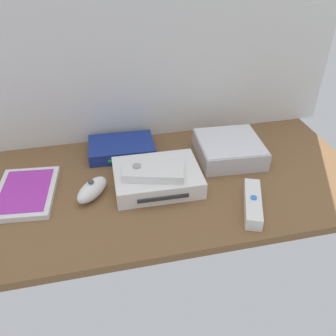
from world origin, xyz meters
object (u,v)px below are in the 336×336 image
game_console (157,177)px  mini_computer (229,149)px  remote_nunchuk (92,190)px  network_router (122,148)px  remote_wand (253,203)px  remote_classic_pad (154,171)px  game_case (26,193)px

game_console → mini_computer: size_ratio=1.18×
game_console → remote_nunchuk: remote_nunchuk is taller
game_console → mini_computer: (21.84, 8.04, 0.44)cm
game_console → remote_nunchuk: bearing=-174.5°
network_router → remote_wand: (26.51, -30.05, -0.19)cm
mini_computer → network_router: 30.03cm
remote_classic_pad → mini_computer: bearing=37.7°
remote_nunchuk → remote_classic_pad: remote_classic_pad is taller
game_console → network_router: size_ratio=1.16×
game_console → remote_wand: size_ratio=1.41×
remote_wand → remote_classic_pad: size_ratio=0.94×
game_case → remote_wand: bearing=-11.9°
game_console → remote_classic_pad: 3.65cm
network_router → remote_classic_pad: remote_classic_pad is taller
network_router → remote_nunchuk: (-9.00, -17.67, 0.34)cm
game_case → mini_computer: bearing=11.5°
game_console → remote_classic_pad: size_ratio=1.33×
mini_computer → game_case: size_ratio=0.89×
remote_wand → remote_classic_pad: remote_classic_pad is taller
remote_wand → remote_classic_pad: bearing=170.5°
remote_wand → remote_nunchuk: (-35.50, 12.38, 0.53)cm
mini_computer → remote_classic_pad: remote_classic_pad is taller
game_console → game_case: (-31.66, 2.77, -1.44)cm
game_case → remote_wand: (51.20, -16.34, 0.75)cm
game_case → remote_classic_pad: bearing=-1.9°
mini_computer → remote_wand: size_ratio=1.20×
network_router → remote_classic_pad: (5.91, -17.85, 3.71)cm
network_router → remote_wand: 40.07cm
remote_wand → remote_nunchuk: size_ratio=1.43×
mini_computer → remote_classic_pad: (-22.89, -9.42, 2.77)cm
game_console → network_router: (-6.97, 16.48, -0.50)cm
network_router → mini_computer: bearing=-14.0°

